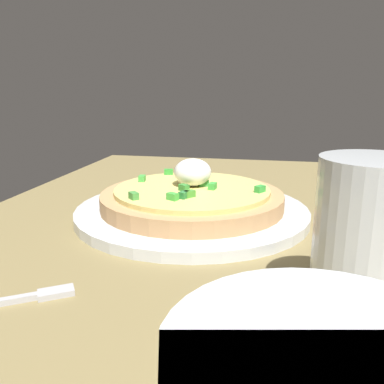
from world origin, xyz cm
name	(u,v)px	position (x,y,z in cm)	size (l,w,h in cm)	color
dining_table	(238,246)	(0.00, 0.00, 1.70)	(96.40, 69.95, 3.39)	olive
plate	(192,212)	(-4.92, -6.39, 4.01)	(29.68, 29.68, 1.24)	silver
pizza	(192,196)	(-4.99, -6.41, 6.03)	(23.26, 23.26, 6.09)	tan
cup_far	(367,248)	(15.44, 10.32, 8.67)	(7.60, 7.60, 11.71)	silver
fork	(10,301)	(19.15, -15.94, 3.64)	(7.26, 10.35, 0.50)	#B7B7BC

